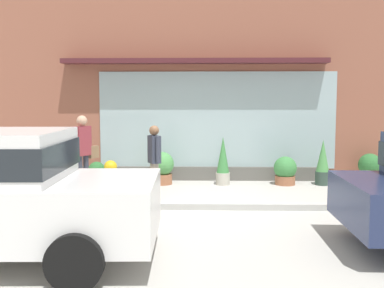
% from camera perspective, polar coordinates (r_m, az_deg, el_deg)
% --- Properties ---
extents(ground_plane, '(60.00, 60.00, 0.00)m').
position_cam_1_polar(ground_plane, '(8.89, -0.10, -8.00)').
color(ground_plane, '#B2AFA8').
extents(curb_strip, '(14.00, 0.24, 0.12)m').
position_cam_1_polar(curb_strip, '(8.69, -0.14, -7.93)').
color(curb_strip, '#B2B2AD').
rests_on(curb_strip, ground_plane).
extents(storefront, '(14.00, 0.81, 4.81)m').
position_cam_1_polar(storefront, '(11.84, 0.40, 6.88)').
color(storefront, '#935642').
rests_on(storefront, ground_plane).
extents(fire_hydrant, '(0.43, 0.41, 0.84)m').
position_cam_1_polar(fire_hydrant, '(9.55, -10.39, -4.61)').
color(fire_hydrant, gold).
rests_on(fire_hydrant, ground_plane).
extents(pedestrian_with_handbag, '(0.48, 0.59, 1.77)m').
position_cam_1_polar(pedestrian_with_handbag, '(10.23, -13.78, -0.45)').
color(pedestrian_with_handbag, '#333847').
rests_on(pedestrian_with_handbag, ground_plane).
extents(pedestrian_passerby, '(0.31, 0.42, 1.57)m').
position_cam_1_polar(pedestrian_passerby, '(9.43, -4.86, -1.65)').
color(pedestrian_passerby, '#9E9384').
rests_on(pedestrian_passerby, ground_plane).
extents(potted_plant_window_left, '(0.61, 0.61, 0.82)m').
position_cam_1_polar(potted_plant_window_left, '(11.19, -3.88, -3.01)').
color(potted_plant_window_left, '#9E6042').
rests_on(potted_plant_window_left, ground_plane).
extents(potted_plant_doorstep, '(0.31, 0.31, 0.68)m').
position_cam_1_polar(potted_plant_doorstep, '(12.23, -22.85, -2.89)').
color(potted_plant_doorstep, '#9E6042').
rests_on(potted_plant_doorstep, ground_plane).
extents(potted_plant_near_hydrant, '(0.57, 0.57, 0.71)m').
position_cam_1_polar(potted_plant_near_hydrant, '(11.35, 11.88, -3.35)').
color(potted_plant_near_hydrant, '#9E6042').
rests_on(potted_plant_near_hydrant, ground_plane).
extents(potted_plant_window_center, '(0.42, 0.42, 0.58)m').
position_cam_1_polar(potted_plant_window_center, '(11.39, -12.14, -3.55)').
color(potted_plant_window_center, '#9E6042').
rests_on(potted_plant_window_center, ground_plane).
extents(potted_plant_window_right, '(0.57, 0.57, 0.77)m').
position_cam_1_polar(potted_plant_window_right, '(12.10, 21.86, -2.85)').
color(potted_plant_window_right, '#B7B2A3').
rests_on(potted_plant_window_right, ground_plane).
extents(potted_plant_low_front, '(0.35, 0.35, 1.21)m').
position_cam_1_polar(potted_plant_low_front, '(11.09, 3.99, -2.29)').
color(potted_plant_low_front, '#B7B2A3').
rests_on(potted_plant_low_front, ground_plane).
extents(potted_plant_by_entrance, '(0.36, 0.36, 1.13)m').
position_cam_1_polar(potted_plant_by_entrance, '(11.52, 16.43, -2.40)').
color(potted_plant_by_entrance, '#33473D').
rests_on(potted_plant_by_entrance, ground_plane).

